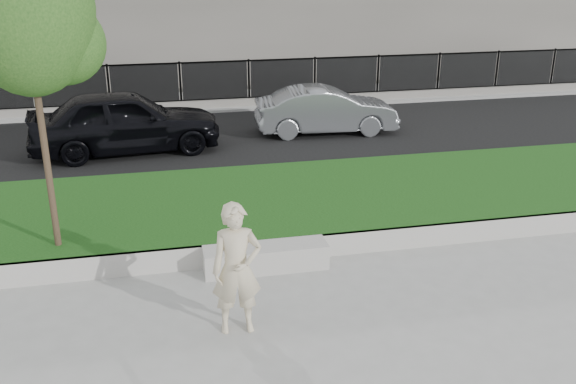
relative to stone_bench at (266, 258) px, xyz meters
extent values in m
plane|color=gray|center=(-0.09, -0.79, -0.21)|extent=(90.00, 90.00, 0.00)
cube|color=black|center=(-0.09, 2.21, -0.01)|extent=(34.00, 4.00, 0.40)
cube|color=#ACA8A0|center=(-0.09, 0.25, -0.01)|extent=(34.00, 0.08, 0.40)
cube|color=black|center=(-0.09, 7.71, -0.19)|extent=(34.00, 7.00, 0.04)
cube|color=gray|center=(-0.09, 12.21, -0.15)|extent=(34.00, 3.00, 0.12)
cube|color=slate|center=(-0.09, 11.21, 0.03)|extent=(32.00, 0.30, 0.24)
cube|color=black|center=(-0.09, 11.21, 0.66)|extent=(32.00, 0.04, 1.50)
cube|color=black|center=(-0.09, 11.21, 1.36)|extent=(32.00, 0.05, 0.05)
cube|color=black|center=(-0.09, 11.21, 0.16)|extent=(32.00, 0.05, 0.05)
cube|color=#ACA8A0|center=(0.00, 0.00, 0.00)|extent=(2.02, 0.51, 0.41)
imported|color=beige|center=(-0.69, -1.67, 0.72)|extent=(0.69, 0.47, 1.86)
cube|color=#EFEACF|center=(-0.49, 0.04, 0.22)|extent=(0.27, 0.22, 0.03)
cylinder|color=#38281C|center=(-3.30, 0.81, 2.41)|extent=(0.11, 0.11, 4.44)
ellipsoid|color=#1E4717|center=(-3.30, 0.81, 3.93)|extent=(1.96, 1.96, 2.54)
sphere|color=#1E4717|center=(-2.85, 0.98, 3.39)|extent=(1.24, 1.24, 1.24)
imported|color=black|center=(-2.32, 7.03, 0.64)|extent=(4.89, 2.36, 1.61)
imported|color=gray|center=(3.13, 7.71, 0.48)|extent=(4.00, 1.60, 1.29)
camera|label=1|loc=(-1.64, -9.26, 4.72)|focal=40.00mm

